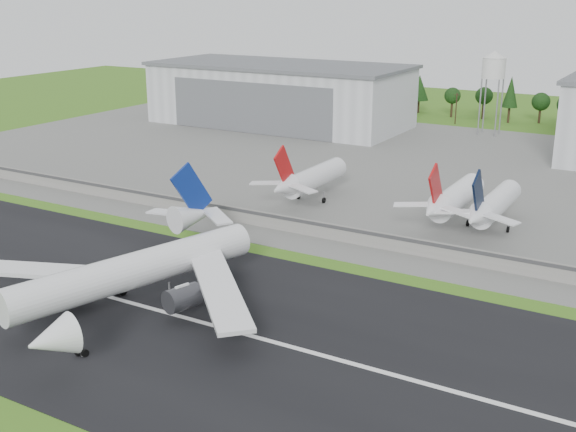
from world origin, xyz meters
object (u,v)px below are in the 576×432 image
Objects in this scene: parked_jet_red_a at (308,179)px; parked_jet_red_b at (452,199)px; parked_jet_navy at (492,206)px; main_airliner at (134,279)px.

parked_jet_red_a is 35.49m from parked_jet_red_b.
parked_jet_navy is (8.69, -0.04, -0.19)m from parked_jet_red_b.
parked_jet_red_b is at bearing 0.03° from parked_jet_red_a.
main_airliner is 1.86× the size of parked_jet_red_a.
parked_jet_red_b is at bearing 179.76° from parked_jet_navy.
main_airliner reaches higher than parked_jet_red_a.
main_airliner is 67.11m from parked_jet_red_a.
parked_jet_red_a is at bearing -69.72° from main_airliner.
parked_jet_red_b is (35.49, 0.02, 0.10)m from parked_jet_red_a.
parked_jet_red_b is 1.00× the size of parked_jet_navy.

